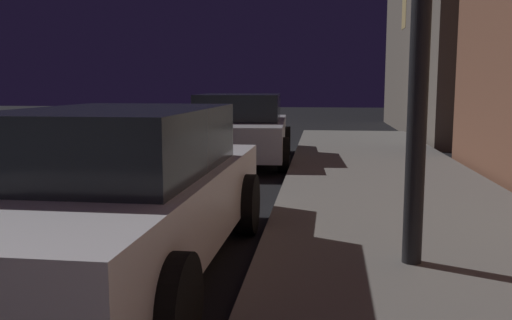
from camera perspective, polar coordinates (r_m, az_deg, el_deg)
car_white at (r=4.83m, az=-14.13°, el=-3.24°), size 2.06×4.59×1.43m
car_silver at (r=11.54m, az=-1.74°, el=3.29°), size 2.30×4.34×1.43m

